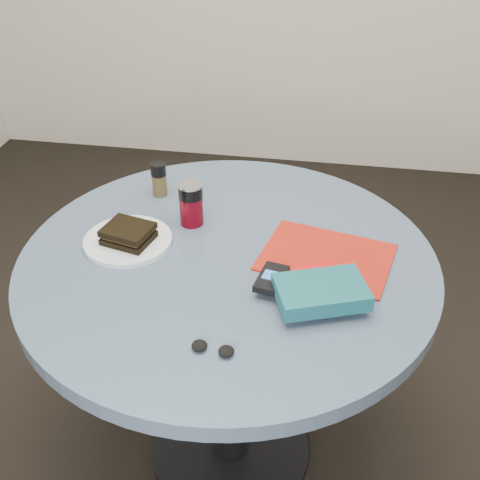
% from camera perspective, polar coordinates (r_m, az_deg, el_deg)
% --- Properties ---
extents(ground, '(4.00, 4.00, 0.00)m').
position_cam_1_polar(ground, '(1.98, -0.91, -19.39)').
color(ground, black).
rests_on(ground, ground).
extents(table, '(1.00, 1.00, 0.75)m').
position_cam_1_polar(table, '(1.54, -1.11, -6.44)').
color(table, black).
rests_on(table, ground).
extents(plate, '(0.25, 0.25, 0.01)m').
position_cam_1_polar(plate, '(1.50, -10.58, -0.07)').
color(plate, silver).
rests_on(plate, table).
extents(sandwich, '(0.13, 0.12, 0.04)m').
position_cam_1_polar(sandwich, '(1.48, -10.55, 0.59)').
color(sandwich, black).
rests_on(sandwich, plate).
extents(soda_can, '(0.07, 0.07, 0.12)m').
position_cam_1_polar(soda_can, '(1.53, -4.66, 3.44)').
color(soda_can, '#590410').
rests_on(soda_can, table).
extents(pepper_grinder, '(0.05, 0.05, 0.10)m').
position_cam_1_polar(pepper_grinder, '(1.67, -7.69, 5.76)').
color(pepper_grinder, '#483D1F').
rests_on(pepper_grinder, table).
extents(magazine, '(0.34, 0.28, 0.01)m').
position_cam_1_polar(magazine, '(1.44, 8.18, -1.62)').
color(magazine, maroon).
rests_on(magazine, table).
extents(red_book, '(0.19, 0.17, 0.01)m').
position_cam_1_polar(red_book, '(1.34, 6.42, -4.08)').
color(red_book, '#BB0E0E').
rests_on(red_book, magazine).
extents(novel, '(0.22, 0.18, 0.04)m').
position_cam_1_polar(novel, '(1.28, 7.70, -4.93)').
color(novel, '#114752').
rests_on(novel, red_book).
extents(mp3_player, '(0.07, 0.11, 0.02)m').
position_cam_1_polar(mp3_player, '(1.33, 3.02, -3.67)').
color(mp3_player, black).
rests_on(mp3_player, red_book).
extents(headphones, '(0.09, 0.04, 0.02)m').
position_cam_1_polar(headphones, '(1.19, -2.60, -10.24)').
color(headphones, black).
rests_on(headphones, table).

